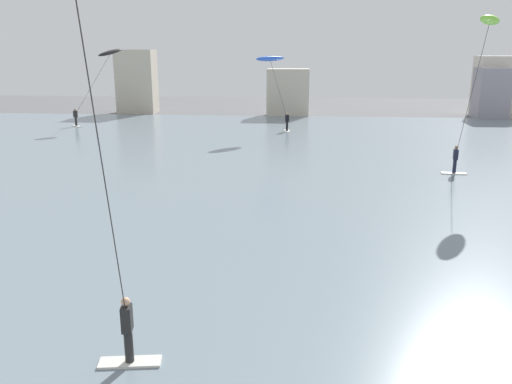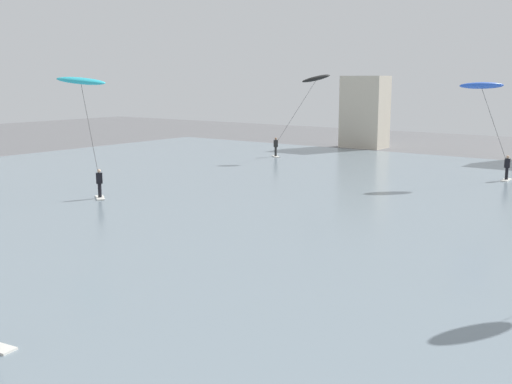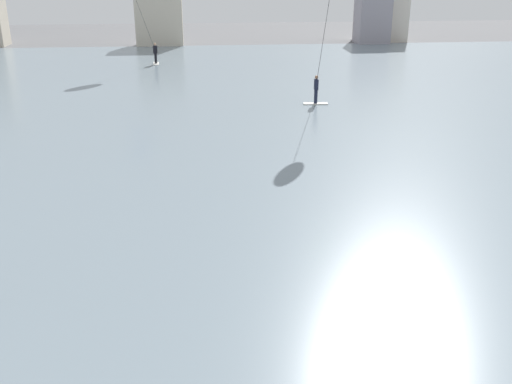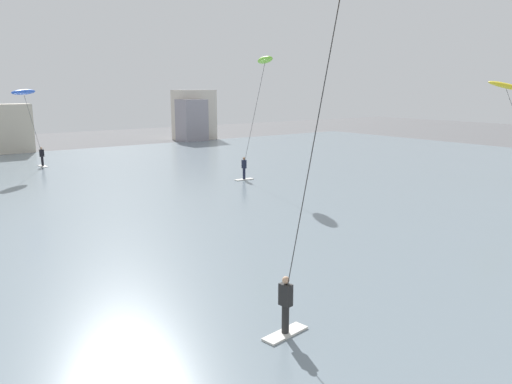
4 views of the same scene
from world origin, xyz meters
The scene contains 5 objects.
water_bay centered at (0.00, 30.68, 0.05)m, with size 84.00×52.00×0.10m, color slate.
far_shore_buildings centered at (3.00, 58.53, 3.03)m, with size 44.20×4.87×6.98m.
kitesurfer_black centered at (-20.08, 48.07, 5.83)m, with size 5.11×2.77×7.08m.
kitesurfer_lime centered at (6.93, 28.94, 7.44)m, with size 2.10×3.57×8.61m.
kitesurfer_blue centered at (-4.63, 44.23, 5.71)m, with size 3.06×4.02×6.48m.
Camera 1 is at (-2.39, 0.70, 7.02)m, focal length 36.49 mm.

